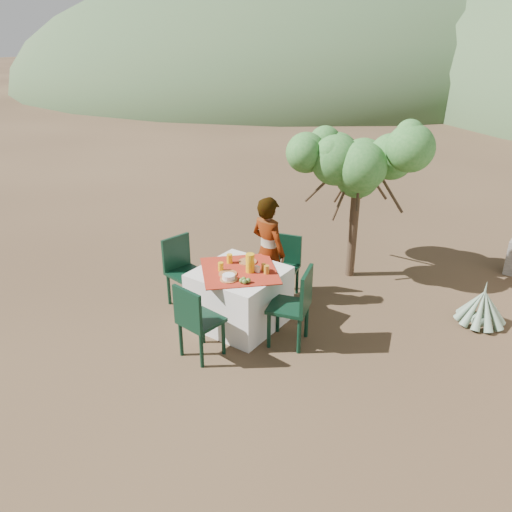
{
  "coord_description": "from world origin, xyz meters",
  "views": [
    {
      "loc": [
        3.21,
        -4.81,
        3.49
      ],
      "look_at": [
        -0.26,
        0.09,
        0.8
      ],
      "focal_mm": 35.0,
      "sensor_mm": 36.0,
      "label": 1
    }
  ],
  "objects": [
    {
      "name": "shrub_tree",
      "position": [
        0.39,
        1.89,
        1.68
      ],
      "size": [
        1.81,
        1.78,
        2.13
      ],
      "color": "#463323",
      "rests_on": "ground"
    },
    {
      "name": "glass_far",
      "position": [
        -0.47,
        -0.21,
        0.82
      ],
      "size": [
        0.07,
        0.07,
        0.12
      ],
      "primitive_type": "cylinder",
      "color": "#EAA80E",
      "rests_on": "table"
    },
    {
      "name": "chair_near",
      "position": [
        -0.17,
        -1.22,
        0.52
      ],
      "size": [
        0.48,
        0.48,
        0.94
      ],
      "rotation": [
        0.0,
        0.0,
        3.04
      ],
      "color": "black",
      "rests_on": "ground"
    },
    {
      "name": "ground",
      "position": [
        0.0,
        0.0,
        0.0
      ],
      "size": [
        160.0,
        160.0,
        0.0
      ],
      "primitive_type": "plane",
      "color": "#39271A",
      "rests_on": "ground"
    },
    {
      "name": "fruit_cluster",
      "position": [
        0.03,
        -0.55,
        0.79
      ],
      "size": [
        0.12,
        0.11,
        0.06
      ],
      "color": "#567C2D",
      "rests_on": "table"
    },
    {
      "name": "jar_left",
      "position": [
        0.1,
        -0.19,
        0.82
      ],
      "size": [
        0.07,
        0.07,
        0.11
      ],
      "primitive_type": "cylinder",
      "color": "#BB7C21",
      "rests_on": "table"
    },
    {
      "name": "chair_left",
      "position": [
        -1.21,
        -0.33,
        0.54
      ],
      "size": [
        0.51,
        0.51,
        0.97
      ],
      "rotation": [
        0.0,
        0.0,
        1.4
      ],
      "color": "black",
      "rests_on": "ground"
    },
    {
      "name": "plate_far",
      "position": [
        -0.29,
        -0.06,
        0.77
      ],
      "size": [
        0.24,
        0.24,
        0.01
      ],
      "primitive_type": "cylinder",
      "color": "brown",
      "rests_on": "table"
    },
    {
      "name": "person",
      "position": [
        -0.25,
        0.37,
        0.77
      ],
      "size": [
        0.62,
        0.47,
        1.55
      ],
      "primitive_type": "imported",
      "rotation": [
        0.0,
        0.0,
        2.96
      ],
      "color": "#8C6651",
      "rests_on": "ground"
    },
    {
      "name": "glass_near",
      "position": [
        -0.41,
        -0.45,
        0.82
      ],
      "size": [
        0.07,
        0.07,
        0.11
      ],
      "primitive_type": "cylinder",
      "color": "#EAA80E",
      "rests_on": "table"
    },
    {
      "name": "agave",
      "position": [
        2.35,
        1.49,
        0.23
      ],
      "size": [
        0.64,
        0.65,
        0.69
      ],
      "rotation": [
        0.0,
        0.0,
        0.37
      ],
      "color": "gray",
      "rests_on": "ground"
    },
    {
      "name": "chair_right",
      "position": [
        0.6,
        -0.31,
        0.55
      ],
      "size": [
        0.57,
        0.57,
        1.0
      ],
      "rotation": [
        0.0,
        0.0,
        5.0
      ],
      "color": "black",
      "rests_on": "ground"
    },
    {
      "name": "chair_far",
      "position": [
        -0.18,
        0.68,
        0.5
      ],
      "size": [
        0.5,
        0.5,
        0.89
      ],
      "rotation": [
        0.0,
        0.0,
        0.24
      ],
      "color": "black",
      "rests_on": "ground"
    },
    {
      "name": "plate_near",
      "position": [
        -0.28,
        -0.49,
        0.77
      ],
      "size": [
        0.23,
        0.23,
        0.01
      ],
      "primitive_type": "cylinder",
      "color": "brown",
      "rests_on": "table"
    },
    {
      "name": "table",
      "position": [
        -0.23,
        -0.31,
        0.38
      ],
      "size": [
        1.3,
        1.3,
        0.76
      ],
      "color": "white",
      "rests_on": "ground"
    },
    {
      "name": "napkin_holder",
      "position": [
        -0.01,
        -0.23,
        0.8
      ],
      "size": [
        0.07,
        0.05,
        0.08
      ],
      "primitive_type": "cube",
      "rotation": [
        0.0,
        0.0,
        -0.17
      ],
      "color": "white",
      "rests_on": "table"
    },
    {
      "name": "jar_right",
      "position": [
        0.02,
        -0.14,
        0.81
      ],
      "size": [
        0.06,
        0.06,
        0.09
      ],
      "primitive_type": "cylinder",
      "color": "#BB7C21",
      "rests_on": "table"
    },
    {
      "name": "white_bowl",
      "position": [
        -0.17,
        -0.6,
        0.8
      ],
      "size": [
        0.15,
        0.15,
        0.06
      ],
      "primitive_type": "cylinder",
      "color": "white",
      "rests_on": "bowl_plate"
    },
    {
      "name": "hill_near_left",
      "position": [
        -18.0,
        30.0,
        0.0
      ],
      "size": [
        40.0,
        40.0,
        16.0
      ],
      "primitive_type": "ellipsoid",
      "color": "#35532E",
      "rests_on": "ground"
    },
    {
      "name": "juice_pitcher",
      "position": [
        -0.09,
        -0.27,
        0.88
      ],
      "size": [
        0.11,
        0.11,
        0.24
      ],
      "primitive_type": "cylinder",
      "color": "#EAA80E",
      "rests_on": "table"
    },
    {
      "name": "bowl_plate",
      "position": [
        -0.17,
        -0.6,
        0.77
      ],
      "size": [
        0.22,
        0.22,
        0.01
      ],
      "primitive_type": "cylinder",
      "color": "brown",
      "rests_on": "table"
    }
  ]
}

